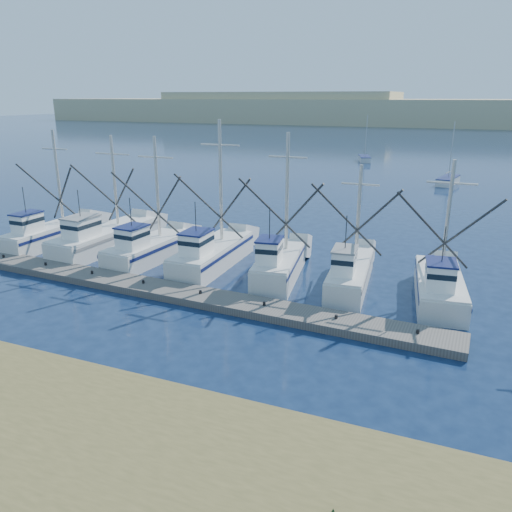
{
  "coord_description": "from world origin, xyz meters",
  "views": [
    {
      "loc": [
        7.6,
        -18.01,
        11.21
      ],
      "look_at": [
        -3.0,
        8.0,
        2.19
      ],
      "focal_mm": 35.0,
      "sensor_mm": 36.0,
      "label": 1
    }
  ],
  "objects": [
    {
      "name": "ground",
      "position": [
        0.0,
        0.0,
        0.0
      ],
      "size": [
        500.0,
        500.0,
        0.0
      ],
      "primitive_type": "plane",
      "color": "#0C1A36",
      "rests_on": "ground"
    },
    {
      "name": "floating_dock",
      "position": [
        -7.36,
        5.43,
        0.22
      ],
      "size": [
        32.69,
        3.68,
        0.44
      ],
      "primitive_type": "cube",
      "rotation": [
        0.0,
        0.0,
        -0.05
      ],
      "color": "#5B5651",
      "rests_on": "ground"
    },
    {
      "name": "dune_ridge",
      "position": [
        0.0,
        210.0,
        5.0
      ],
      "size": [
        360.0,
        60.0,
        10.0
      ],
      "primitive_type": "cube",
      "color": "tan",
      "rests_on": "ground"
    },
    {
      "name": "trawler_fleet",
      "position": [
        -8.19,
        10.72,
        0.95
      ],
      "size": [
        31.81,
        9.82,
        9.77
      ],
      "color": "silver",
      "rests_on": "ground"
    },
    {
      "name": "sailboat_near",
      "position": [
        6.3,
        53.05,
        0.49
      ],
      "size": [
        2.91,
        6.09,
        8.1
      ],
      "rotation": [
        0.0,
        0.0,
        -0.2
      ],
      "color": "silver",
      "rests_on": "ground"
    },
    {
      "name": "sailboat_far",
      "position": [
        -8.54,
        73.33,
        0.5
      ],
      "size": [
        3.14,
        5.66,
        8.1
      ],
      "rotation": [
        0.0,
        0.0,
        0.29
      ],
      "color": "silver",
      "rests_on": "ground"
    }
  ]
}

